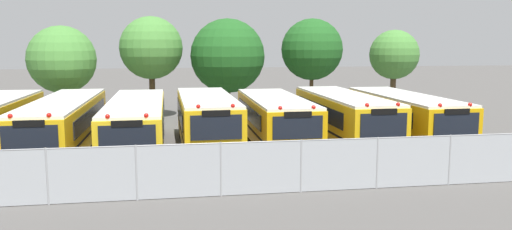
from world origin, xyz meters
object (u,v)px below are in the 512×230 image
at_px(school_bus_2, 136,123).
at_px(school_bus_3, 207,119).
at_px(school_bus_1, 64,124).
at_px(school_bus_6, 404,116).
at_px(school_bus_4, 275,119).
at_px(traffic_cone, 301,174).
at_px(tree_5, 394,55).
at_px(school_bus_5, 344,117).
at_px(tree_4, 311,48).
at_px(tree_2, 149,48).
at_px(tree_1, 60,60).
at_px(tree_3, 231,56).

height_order(school_bus_2, school_bus_3, school_bus_3).
height_order(school_bus_1, school_bus_6, school_bus_1).
distance_m(school_bus_4, traffic_cone, 6.66).
bearing_deg(tree_5, school_bus_5, -124.37).
xyz_separation_m(school_bus_6, traffic_cone, (-7.06, -6.34, -1.13)).
bearing_deg(traffic_cone, tree_4, 73.54).
height_order(school_bus_5, tree_2, tree_2).
bearing_deg(school_bus_1, tree_2, -107.59).
height_order(school_bus_1, tree_2, tree_2).
bearing_deg(tree_5, traffic_cone, -123.34).
height_order(school_bus_2, tree_4, tree_4).
bearing_deg(school_bus_1, tree_4, -143.28).
relative_size(school_bus_1, traffic_cone, 24.17).
height_order(tree_1, tree_5, tree_1).
bearing_deg(school_bus_4, tree_3, -84.84).
relative_size(school_bus_4, tree_4, 1.40).
distance_m(school_bus_2, traffic_cone, 9.23).
xyz_separation_m(tree_3, tree_4, (5.73, -0.05, 0.55)).
distance_m(school_bus_2, tree_4, 16.20).
bearing_deg(traffic_cone, tree_2, 109.32).
xyz_separation_m(school_bus_6, tree_5, (4.51, 11.25, 2.84)).
bearing_deg(school_bus_4, school_bus_1, 0.45).
xyz_separation_m(school_bus_2, school_bus_5, (10.16, -0.39, 0.07)).
height_order(school_bus_4, tree_1, tree_1).
bearing_deg(school_bus_6, tree_2, -40.74).
bearing_deg(tree_1, traffic_cone, -53.06).
distance_m(tree_4, tree_5, 6.43).
bearing_deg(tree_2, school_bus_4, -59.32).
relative_size(school_bus_5, tree_5, 1.63).
xyz_separation_m(school_bus_2, traffic_cone, (6.38, -6.58, -1.10)).
bearing_deg(tree_2, school_bus_5, -48.77).
height_order(school_bus_2, school_bus_5, school_bus_5).
height_order(school_bus_6, tree_2, tree_2).
height_order(school_bus_1, school_bus_5, school_bus_5).
distance_m(school_bus_5, tree_2, 15.38).
relative_size(school_bus_1, tree_4, 1.70).
bearing_deg(school_bus_5, tree_4, -97.30).
bearing_deg(school_bus_5, traffic_cone, 58.32).
xyz_separation_m(school_bus_3, tree_1, (-8.42, 8.64, 2.62)).
distance_m(school_bus_1, school_bus_4, 10.04).
bearing_deg(traffic_cone, tree_5, 56.66).
height_order(tree_2, traffic_cone, tree_2).
xyz_separation_m(school_bus_3, tree_5, (14.61, 10.98, 2.79)).
bearing_deg(tree_5, school_bus_1, -152.52).
distance_m(school_bus_2, tree_1, 10.41).
relative_size(tree_2, tree_3, 1.02).
bearing_deg(tree_5, tree_4, -178.75).
relative_size(school_bus_2, tree_3, 1.72).
bearing_deg(tree_4, tree_2, 179.78).
relative_size(school_bus_4, tree_5, 1.57).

